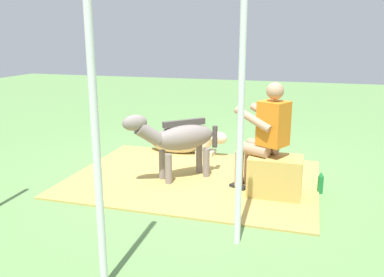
% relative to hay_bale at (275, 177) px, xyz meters
% --- Properties ---
extents(ground_plane, '(24.00, 24.00, 0.00)m').
position_rel_hay_bale_xyz_m(ground_plane, '(1.01, -0.47, -0.25)').
color(ground_plane, '#608C4C').
extents(hay_patch, '(3.25, 2.42, 0.02)m').
position_rel_hay_bale_xyz_m(hay_patch, '(1.10, -0.31, -0.24)').
color(hay_patch, tan).
rests_on(hay_patch, ground).
extents(hay_bale, '(0.63, 0.42, 0.50)m').
position_rel_hay_bale_xyz_m(hay_bale, '(0.00, 0.00, 0.00)').
color(hay_bale, tan).
rests_on(hay_bale, ground).
extents(person_seated, '(0.72, 0.59, 1.38)m').
position_rel_hay_bale_xyz_m(person_seated, '(0.15, -0.05, 0.52)').
color(person_seated, tan).
rests_on(person_seated, ground).
extents(pony_standing, '(1.07, 1.05, 0.95)m').
position_rel_hay_bale_xyz_m(pony_standing, '(1.28, -0.20, 0.33)').
color(pony_standing, slate).
rests_on(pony_standing, ground).
extents(pony_lying, '(1.35, 0.46, 0.42)m').
position_rel_hay_bale_xyz_m(pony_lying, '(1.65, -1.41, -0.06)').
color(pony_lying, beige).
rests_on(pony_lying, ground).
extents(soda_bottle, '(0.07, 0.07, 0.28)m').
position_rel_hay_bale_xyz_m(soda_bottle, '(-0.53, -0.27, -0.11)').
color(soda_bottle, '#197233').
rests_on(soda_bottle, ground).
extents(tent_pole_left, '(0.06, 0.06, 2.52)m').
position_rel_hay_bale_xyz_m(tent_pole_left, '(0.22, 1.25, 1.01)').
color(tent_pole_left, silver).
rests_on(tent_pole_left, ground).
extents(tent_pole_mid, '(0.06, 0.06, 2.52)m').
position_rel_hay_bale_xyz_m(tent_pole_mid, '(1.09, 2.21, 1.01)').
color(tent_pole_mid, silver).
rests_on(tent_pole_mid, ground).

